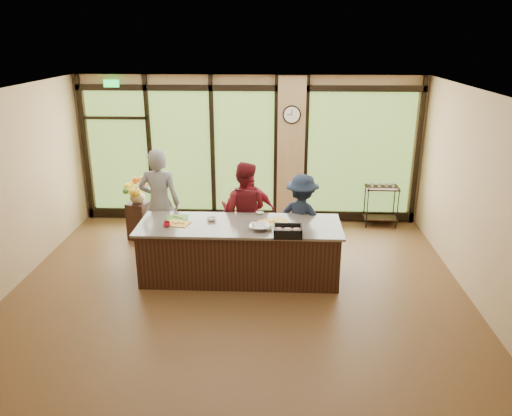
# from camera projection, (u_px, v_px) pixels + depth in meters

# --- Properties ---
(floor) EXTENTS (7.00, 7.00, 0.00)m
(floor) POSITION_uv_depth(u_px,v_px,m) (239.00, 285.00, 7.87)
(floor) COLOR brown
(floor) RESTS_ON ground
(ceiling) EXTENTS (7.00, 7.00, 0.00)m
(ceiling) POSITION_uv_depth(u_px,v_px,m) (236.00, 92.00, 6.88)
(ceiling) COLOR white
(ceiling) RESTS_ON back_wall
(back_wall) EXTENTS (7.00, 0.00, 7.00)m
(back_wall) POSITION_uv_depth(u_px,v_px,m) (249.00, 150.00, 10.20)
(back_wall) COLOR tan
(back_wall) RESTS_ON floor
(left_wall) EXTENTS (0.00, 6.00, 6.00)m
(left_wall) POSITION_uv_depth(u_px,v_px,m) (6.00, 192.00, 7.52)
(left_wall) COLOR tan
(left_wall) RESTS_ON floor
(right_wall) EXTENTS (0.00, 6.00, 6.00)m
(right_wall) POSITION_uv_depth(u_px,v_px,m) (478.00, 198.00, 7.22)
(right_wall) COLOR tan
(right_wall) RESTS_ON floor
(window_wall) EXTENTS (6.90, 0.12, 3.00)m
(window_wall) POSITION_uv_depth(u_px,v_px,m) (257.00, 156.00, 10.19)
(window_wall) COLOR tan
(window_wall) RESTS_ON floor
(island_base) EXTENTS (3.10, 1.00, 0.88)m
(island_base) POSITION_uv_depth(u_px,v_px,m) (240.00, 252.00, 8.01)
(island_base) COLOR black
(island_base) RESTS_ON floor
(countertop) EXTENTS (3.20, 1.10, 0.04)m
(countertop) POSITION_uv_depth(u_px,v_px,m) (240.00, 225.00, 7.85)
(countertop) COLOR slate
(countertop) RESTS_ON island_base
(wall_clock) EXTENTS (0.36, 0.04, 0.36)m
(wall_clock) POSITION_uv_depth(u_px,v_px,m) (292.00, 115.00, 9.79)
(wall_clock) COLOR black
(wall_clock) RESTS_ON window_wall
(cook_left) EXTENTS (0.72, 0.48, 1.95)m
(cook_left) POSITION_uv_depth(u_px,v_px,m) (160.00, 203.00, 8.64)
(cook_left) COLOR slate
(cook_left) RESTS_ON floor
(cook_midleft) EXTENTS (0.95, 0.81, 1.73)m
(cook_midleft) POSITION_uv_depth(u_px,v_px,m) (244.00, 210.00, 8.63)
(cook_midleft) COLOR maroon
(cook_midleft) RESTS_ON floor
(cook_midright) EXTENTS (1.03, 0.67, 1.63)m
(cook_midright) POSITION_uv_depth(u_px,v_px,m) (248.00, 213.00, 8.62)
(cook_midright) COLOR maroon
(cook_midright) RESTS_ON floor
(cook_right) EXTENTS (1.15, 0.94, 1.55)m
(cook_right) POSITION_uv_depth(u_px,v_px,m) (302.00, 219.00, 8.49)
(cook_right) COLOR #182135
(cook_right) RESTS_ON floor
(roasting_pan) EXTENTS (0.42, 0.33, 0.07)m
(roasting_pan) POSITION_uv_depth(u_px,v_px,m) (288.00, 233.00, 7.39)
(roasting_pan) COLOR black
(roasting_pan) RESTS_ON countertop
(mixing_bowl) EXTENTS (0.32, 0.32, 0.07)m
(mixing_bowl) POSITION_uv_depth(u_px,v_px,m) (259.00, 227.00, 7.62)
(mixing_bowl) COLOR silver
(mixing_bowl) RESTS_ON countertop
(cutting_board_left) EXTENTS (0.38, 0.31, 0.01)m
(cutting_board_left) POSITION_uv_depth(u_px,v_px,m) (177.00, 218.00, 8.11)
(cutting_board_left) COLOR #3E812F
(cutting_board_left) RESTS_ON countertop
(cutting_board_center) EXTENTS (0.42, 0.35, 0.01)m
(cutting_board_center) POSITION_uv_depth(u_px,v_px,m) (178.00, 223.00, 7.86)
(cutting_board_center) COLOR gold
(cutting_board_center) RESTS_ON countertop
(cutting_board_right) EXTENTS (0.54, 0.49, 0.01)m
(cutting_board_right) POSITION_uv_depth(u_px,v_px,m) (274.00, 222.00, 7.91)
(cutting_board_right) COLOR gold
(cutting_board_right) RESTS_ON countertop
(prep_bowl_near) EXTENTS (0.17, 0.17, 0.05)m
(prep_bowl_near) POSITION_uv_depth(u_px,v_px,m) (211.00, 219.00, 8.00)
(prep_bowl_near) COLOR white
(prep_bowl_near) RESTS_ON countertop
(prep_bowl_mid) EXTENTS (0.17, 0.17, 0.04)m
(prep_bowl_mid) POSITION_uv_depth(u_px,v_px,m) (268.00, 229.00, 7.62)
(prep_bowl_mid) COLOR white
(prep_bowl_mid) RESTS_ON countertop
(prep_bowl_far) EXTENTS (0.16, 0.16, 0.03)m
(prep_bowl_far) POSITION_uv_depth(u_px,v_px,m) (260.00, 213.00, 8.29)
(prep_bowl_far) COLOR white
(prep_bowl_far) RESTS_ON countertop
(red_ramekin) EXTENTS (0.12, 0.12, 0.08)m
(red_ramekin) POSITION_uv_depth(u_px,v_px,m) (167.00, 224.00, 7.72)
(red_ramekin) COLOR #A81029
(red_ramekin) RESTS_ON countertop
(flower_stand) EXTENTS (0.44, 0.44, 0.73)m
(flower_stand) POSITION_uv_depth(u_px,v_px,m) (139.00, 221.00, 9.57)
(flower_stand) COLOR black
(flower_stand) RESTS_ON floor
(flower_vase) EXTENTS (0.34, 0.34, 0.30)m
(flower_vase) POSITION_uv_depth(u_px,v_px,m) (137.00, 195.00, 9.40)
(flower_vase) COLOR #947C50
(flower_vase) RESTS_ON flower_stand
(bar_cart) EXTENTS (0.68, 0.40, 0.91)m
(bar_cart) POSITION_uv_depth(u_px,v_px,m) (381.00, 200.00, 10.17)
(bar_cart) COLOR black
(bar_cart) RESTS_ON floor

